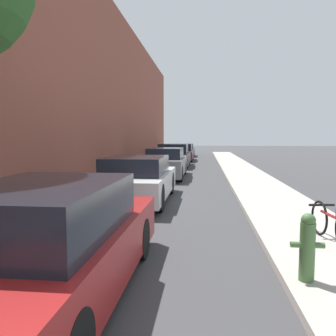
{
  "coord_description": "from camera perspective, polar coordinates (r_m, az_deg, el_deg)",
  "views": [
    {
      "loc": [
        0.92,
        1.9,
        1.85
      ],
      "look_at": [
        0.01,
        10.33,
        1.07
      ],
      "focal_mm": 36.18,
      "sensor_mm": 36.0,
      "label": 1
    }
  ],
  "objects": [
    {
      "name": "building_facade_left",
      "position": [
        15.25,
        -14.28,
        14.98
      ],
      "size": [
        0.7,
        52.0,
        8.95
      ],
      "color": "brown",
      "rests_on": "ground"
    },
    {
      "name": "parked_car_maroon",
      "position": [
        26.67,
        2.34,
        2.6
      ],
      "size": [
        1.77,
        4.58,
        1.35
      ],
      "color": "black",
      "rests_on": "ground"
    },
    {
      "name": "ground_plane",
      "position": [
        14.25,
        2.38,
        -2.25
      ],
      "size": [
        120.0,
        120.0,
        0.0
      ],
      "primitive_type": "plane",
      "color": "#3D3D3F"
    },
    {
      "name": "parked_car_white",
      "position": [
        9.78,
        -5.19,
        -1.96
      ],
      "size": [
        1.82,
        4.37,
        1.3
      ],
      "color": "black",
      "rests_on": "ground"
    },
    {
      "name": "parked_car_red",
      "position": [
        4.12,
        -19.51,
        -12.15
      ],
      "size": [
        1.75,
        4.42,
        1.36
      ],
      "color": "black",
      "rests_on": "ground"
    },
    {
      "name": "parked_car_black",
      "position": [
        21.29,
        0.99,
        2.06
      ],
      "size": [
        1.92,
        4.7,
        1.44
      ],
      "color": "black",
      "rests_on": "ground"
    },
    {
      "name": "bicycle",
      "position": [
        6.23,
        25.79,
        -8.42
      ],
      "size": [
        0.44,
        1.5,
        0.61
      ],
      "rotation": [
        0.0,
        0.0,
        0.11
      ],
      "color": "black",
      "rests_on": "sidewalk_right"
    },
    {
      "name": "parked_car_teal",
      "position": [
        32.75,
        2.85,
        3.01
      ],
      "size": [
        1.83,
        4.15,
        1.23
      ],
      "color": "black",
      "rests_on": "ground"
    },
    {
      "name": "sidewalk_left",
      "position": [
        14.72,
        -8.96,
        -1.83
      ],
      "size": [
        2.0,
        52.0,
        0.12
      ],
      "color": "#ADA89E",
      "rests_on": "ground"
    },
    {
      "name": "parked_car_grey",
      "position": [
        15.48,
        -0.33,
        0.79
      ],
      "size": [
        1.69,
        4.5,
        1.36
      ],
      "color": "black",
      "rests_on": "ground"
    },
    {
      "name": "fire_hydrant",
      "position": [
        4.48,
        22.42,
        -12.09
      ],
      "size": [
        0.39,
        0.18,
        0.83
      ],
      "color": "#47703D",
      "rests_on": "sidewalk_right"
    },
    {
      "name": "sidewalk_right",
      "position": [
        14.36,
        14.02,
        -2.1
      ],
      "size": [
        2.0,
        52.0,
        0.12
      ],
      "color": "#ADA89E",
      "rests_on": "ground"
    }
  ]
}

